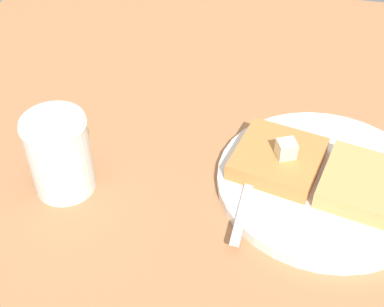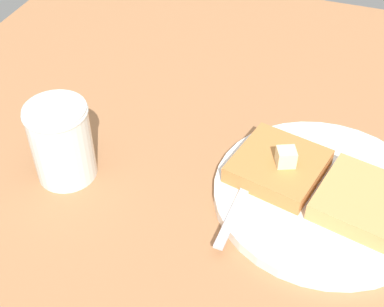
% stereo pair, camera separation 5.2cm
% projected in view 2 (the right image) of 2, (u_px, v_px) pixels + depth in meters
% --- Properties ---
extents(table_surface, '(1.03, 1.03, 0.02)m').
position_uv_depth(table_surface, '(308.00, 270.00, 0.49)').
color(table_surface, '#A76F46').
rests_on(table_surface, ground).
extents(plate, '(0.22, 0.22, 0.01)m').
position_uv_depth(plate, '(321.00, 194.00, 0.53)').
color(plate, white).
rests_on(plate, table_surface).
extents(toast_slice_left, '(0.10, 0.10, 0.02)m').
position_uv_depth(toast_slice_left, '(281.00, 166.00, 0.54)').
color(toast_slice_left, '#BD7A3E').
rests_on(toast_slice_left, plate).
extents(toast_slice_middle, '(0.10, 0.10, 0.02)m').
position_uv_depth(toast_slice_middle, '(368.00, 202.00, 0.51)').
color(toast_slice_middle, tan).
rests_on(toast_slice_middle, plate).
extents(butter_pat_primary, '(0.02, 0.02, 0.02)m').
position_uv_depth(butter_pat_primary, '(289.00, 158.00, 0.53)').
color(butter_pat_primary, beige).
rests_on(butter_pat_primary, toast_slice_left).
extents(fork, '(0.02, 0.16, 0.00)m').
position_uv_depth(fork, '(252.00, 182.00, 0.54)').
color(fork, silver).
rests_on(fork, plate).
extents(syrup_jar, '(0.06, 0.06, 0.09)m').
position_uv_depth(syrup_jar, '(65.00, 146.00, 0.54)').
color(syrup_jar, '#3C1807').
rests_on(syrup_jar, table_surface).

